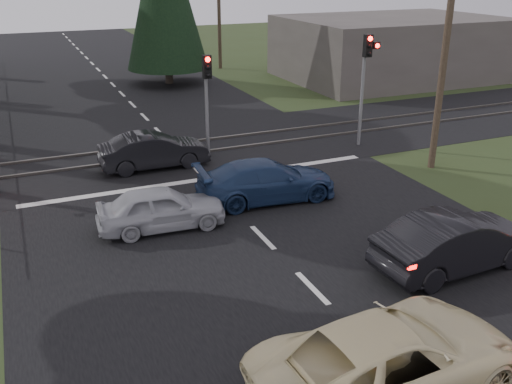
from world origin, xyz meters
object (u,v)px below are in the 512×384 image
traffic_signal_right (366,69)px  silver_car (161,208)px  blue_sedan (266,181)px  dark_car_far (154,151)px  traffic_signal_center (207,88)px  dark_hatchback (456,242)px  utility_pole_mid (219,2)px  cream_coupe (390,358)px  utility_pole_near (446,43)px

traffic_signal_right → silver_car: bearing=-155.0°
blue_sedan → dark_car_far: 5.34m
traffic_signal_right → traffic_signal_center: 6.68m
traffic_signal_right → dark_car_far: bearing=175.4°
traffic_signal_right → dark_hatchback: bearing=-110.2°
utility_pole_mid → dark_hatchback: utility_pole_mid is taller
cream_coupe → dark_car_far: 13.92m
traffic_signal_center → dark_car_far: bearing=-168.6°
traffic_signal_right → cream_coupe: bearing=-121.2°
traffic_signal_center → blue_sedan: size_ratio=0.87×
dark_hatchback → dark_car_far: 11.97m
cream_coupe → dark_car_far: size_ratio=1.28×
utility_pole_mid → blue_sedan: (-7.24, -24.44, -4.04)m
utility_pole_mid → cream_coupe: bearing=-104.9°
dark_hatchback → utility_pole_near: bearing=-38.3°
dark_hatchback → traffic_signal_right: bearing=-23.1°
utility_pole_near → cream_coupe: 13.78m
utility_pole_near → dark_hatchback: 8.96m
blue_sedan → dark_car_far: (-2.65, 4.64, -0.00)m
dark_car_far → utility_pole_near: bearing=-112.9°
utility_pole_near → dark_hatchback: utility_pole_near is taller
blue_sedan → utility_pole_near: bearing=-82.7°
traffic_signal_right → silver_car: 11.40m
utility_pole_mid → cream_coupe: 35.09m
dark_car_far → cream_coupe: bearing=-176.0°
dark_hatchback → silver_car: (-6.36, 5.35, -0.10)m
utility_pole_mid → silver_car: size_ratio=2.38×
traffic_signal_right → cream_coupe: 15.62m
utility_pole_mid → dark_car_far: size_ratio=2.18×
traffic_signal_center → silver_car: 7.18m
traffic_signal_right → utility_pole_mid: size_ratio=0.52×
traffic_signal_center → utility_pole_near: size_ratio=0.46×
cream_coupe → silver_car: (-2.06, 8.49, -0.09)m
traffic_signal_right → utility_pole_near: bearing=-74.7°
cream_coupe → silver_car: cream_coupe is taller
utility_pole_mid → silver_car: (-11.00, -25.20, -4.08)m
cream_coupe → blue_sedan: (1.70, 9.25, -0.05)m
utility_pole_mid → dark_car_far: 22.50m
cream_coupe → dark_car_far: (-0.95, 13.89, -0.05)m
cream_coupe → traffic_signal_center: bearing=-9.5°
traffic_signal_center → utility_pole_near: 9.05m
dark_car_far → dark_hatchback: bearing=-153.9°
traffic_signal_right → blue_sedan: (-6.28, -3.92, -2.63)m
traffic_signal_right → utility_pole_mid: (0.95, 20.53, 1.41)m
cream_coupe → silver_car: bearing=9.9°
silver_car → dark_car_far: bearing=-7.9°
blue_sedan → dark_car_far: bearing=33.5°
utility_pole_near → dark_car_far: bearing=157.0°
traffic_signal_right → utility_pole_mid: utility_pole_mid is taller
cream_coupe → silver_car: 8.74m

